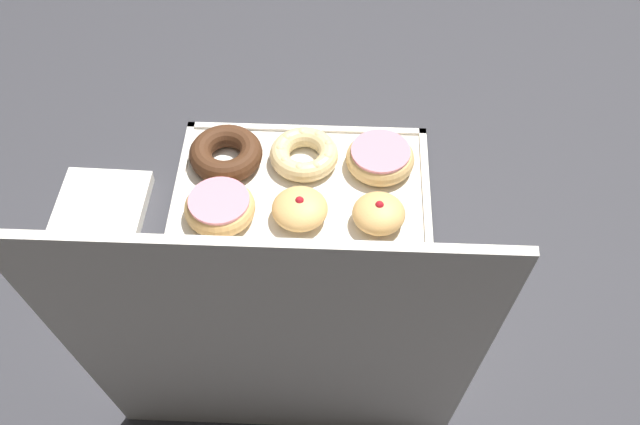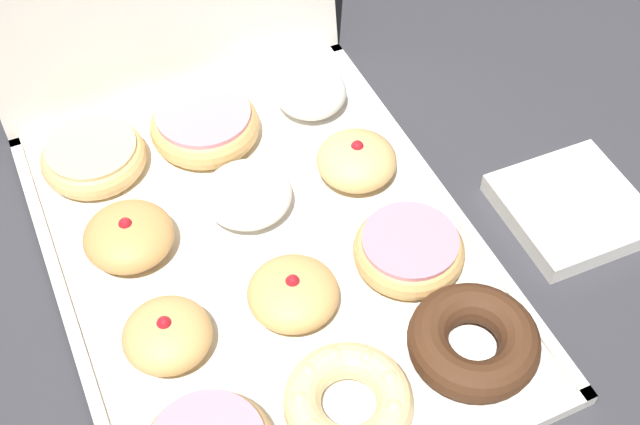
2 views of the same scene
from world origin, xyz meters
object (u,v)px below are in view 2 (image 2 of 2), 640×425
at_px(jelly_filled_donut_6, 129,236).
at_px(napkin_stack, 572,208).
at_px(chocolate_cake_ring_donut_2, 474,341).
at_px(donut_box, 268,259).
at_px(glazed_ring_donut_9, 93,157).
at_px(jelly_filled_donut_4, 292,294).
at_px(pink_frosted_donut_10, 207,124).
at_px(powdered_filled_donut_7, 247,194).
at_px(jelly_filled_donut_3, 167,335).
at_px(jelly_filled_donut_8, 357,160).
at_px(powdered_filled_donut_11, 311,92).
at_px(cruller_donut_1, 347,402).
at_px(pink_frosted_donut_5, 409,250).

relative_size(jelly_filled_donut_6, napkin_stack, 0.66).
xyz_separation_m(chocolate_cake_ring_donut_2, jelly_filled_donut_6, (-0.25, 0.24, 0.00)).
bearing_deg(donut_box, glazed_ring_donut_9, 123.52).
xyz_separation_m(jelly_filled_donut_4, glazed_ring_donut_9, (-0.12, 0.25, -0.00)).
bearing_deg(pink_frosted_donut_10, powdered_filled_donut_7, -88.70).
relative_size(jelly_filled_donut_3, jelly_filled_donut_8, 0.95).
bearing_deg(powdered_filled_donut_11, glazed_ring_donut_9, 178.09).
height_order(chocolate_cake_ring_donut_2, jelly_filled_donut_3, jelly_filled_donut_3).
xyz_separation_m(jelly_filled_donut_8, pink_frosted_donut_10, (-0.13, 0.12, -0.00)).
distance_m(powdered_filled_donut_7, pink_frosted_donut_10, 0.12).
height_order(donut_box, jelly_filled_donut_4, jelly_filled_donut_4).
bearing_deg(chocolate_cake_ring_donut_2, powdered_filled_donut_7, 116.37).
xyz_separation_m(jelly_filled_donut_3, jelly_filled_donut_8, (0.25, 0.12, 0.00)).
bearing_deg(cruller_donut_1, donut_box, 89.60).
bearing_deg(donut_box, napkin_stack, -13.44).
relative_size(donut_box, chocolate_cake_ring_donut_2, 4.41).
bearing_deg(jelly_filled_donut_4, powdered_filled_donut_11, 62.24).
xyz_separation_m(jelly_filled_donut_3, powdered_filled_donut_11, (0.25, 0.24, 0.00)).
distance_m(chocolate_cake_ring_donut_2, jelly_filled_donut_6, 0.35).
distance_m(jelly_filled_donut_3, pink_frosted_donut_5, 0.24).
height_order(chocolate_cake_ring_donut_2, jelly_filled_donut_4, jelly_filled_donut_4).
xyz_separation_m(glazed_ring_donut_9, pink_frosted_donut_10, (0.13, -0.01, 0.00)).
distance_m(pink_frosted_donut_5, napkin_stack, 0.19).
bearing_deg(jelly_filled_donut_4, donut_box, 88.99).
relative_size(chocolate_cake_ring_donut_2, pink_frosted_donut_10, 0.99).
distance_m(jelly_filled_donut_4, powdered_filled_donut_7, 0.13).
height_order(donut_box, jelly_filled_donut_6, jelly_filled_donut_6).
bearing_deg(jelly_filled_donut_3, pink_frosted_donut_10, 62.88).
xyz_separation_m(jelly_filled_donut_6, powdered_filled_donut_7, (0.13, 0.00, 0.00)).
height_order(pink_frosted_donut_5, napkin_stack, pink_frosted_donut_5).
height_order(cruller_donut_1, chocolate_cake_ring_donut_2, chocolate_cake_ring_donut_2).
distance_m(chocolate_cake_ring_donut_2, jelly_filled_donut_4, 0.17).
height_order(powdered_filled_donut_7, pink_frosted_donut_10, powdered_filled_donut_7).
relative_size(jelly_filled_donut_4, jelly_filled_donut_6, 0.96).
xyz_separation_m(donut_box, powdered_filled_donut_7, (0.01, 0.07, 0.03)).
distance_m(jelly_filled_donut_8, pink_frosted_donut_10, 0.17).
distance_m(cruller_donut_1, chocolate_cake_ring_donut_2, 0.13).
height_order(donut_box, pink_frosted_donut_10, pink_frosted_donut_10).
distance_m(jelly_filled_donut_3, jelly_filled_donut_4, 0.12).
height_order(cruller_donut_1, napkin_stack, cruller_donut_1).
height_order(jelly_filled_donut_3, jelly_filled_donut_8, jelly_filled_donut_8).
distance_m(jelly_filled_donut_4, jelly_filled_donut_6, 0.18).
bearing_deg(jelly_filled_donut_6, chocolate_cake_ring_donut_2, -44.44).
height_order(jelly_filled_donut_3, napkin_stack, jelly_filled_donut_3).
relative_size(chocolate_cake_ring_donut_2, jelly_filled_donut_3, 1.47).
relative_size(jelly_filled_donut_3, powdered_filled_donut_11, 1.00).
relative_size(jelly_filled_donut_4, powdered_filled_donut_7, 0.94).
height_order(jelly_filled_donut_3, pink_frosted_donut_5, jelly_filled_donut_3).
relative_size(jelly_filled_donut_8, napkin_stack, 0.63).
xyz_separation_m(jelly_filled_donut_3, powdered_filled_donut_7, (0.13, 0.13, -0.00)).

